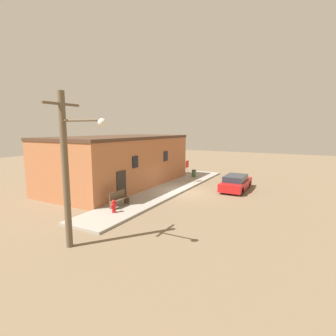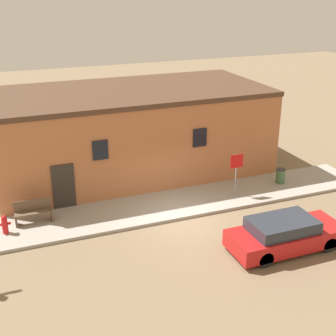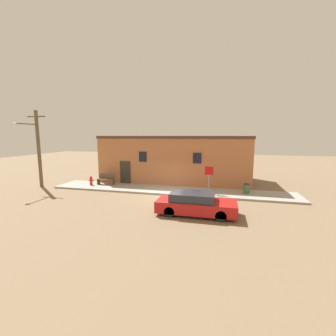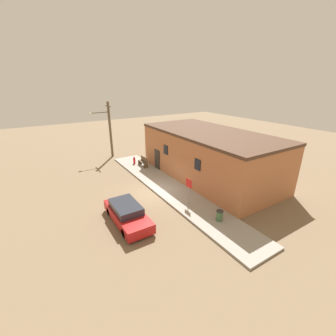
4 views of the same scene
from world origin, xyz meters
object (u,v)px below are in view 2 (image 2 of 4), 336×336
(fire_hydrant, at_px, (5,224))
(bench, at_px, (33,212))
(trash_bin, at_px, (280,176))
(parked_car, at_px, (285,234))
(stop_sign, at_px, (236,167))

(fire_hydrant, height_order, bench, bench)
(fire_hydrant, relative_size, trash_bin, 1.08)
(parked_car, bearing_deg, stop_sign, 84.47)
(stop_sign, bearing_deg, fire_hydrant, 178.96)
(fire_hydrant, relative_size, bench, 0.51)
(parked_car, bearing_deg, fire_hydrant, 153.74)
(stop_sign, relative_size, parked_car, 0.45)
(fire_hydrant, relative_size, stop_sign, 0.39)
(trash_bin, distance_m, parked_car, 6.17)
(bench, height_order, trash_bin, bench)
(stop_sign, xyz_separation_m, trash_bin, (2.85, 0.46, -1.06))
(fire_hydrant, xyz_separation_m, bench, (1.20, 0.55, 0.09))
(fire_hydrant, bearing_deg, bench, 24.60)
(bench, relative_size, trash_bin, 2.10)
(trash_bin, height_order, parked_car, parked_car)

